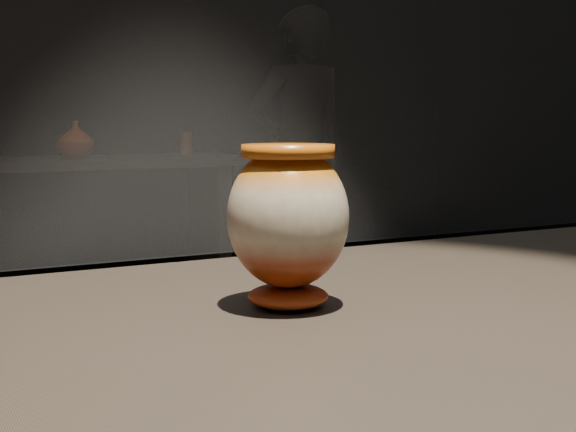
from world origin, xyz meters
The scene contains 5 objects.
main_vase centered at (-0.10, 0.05, 1.01)m, with size 0.17×0.17×0.20m.
back_shelf centered at (0.38, 3.61, 0.64)m, with size 2.00×0.60×0.90m.
back_vase_mid centered at (0.44, 3.57, 1.00)m, with size 0.19×0.19×0.20m, color maroon.
back_vase_right centered at (1.07, 3.57, 0.97)m, with size 0.07×0.07×0.13m, color #953E15.
visitor centered at (1.84, 3.62, 0.90)m, with size 0.65×0.43×1.79m, color black.
Camera 1 is at (-0.54, -0.80, 1.13)m, focal length 50.00 mm.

